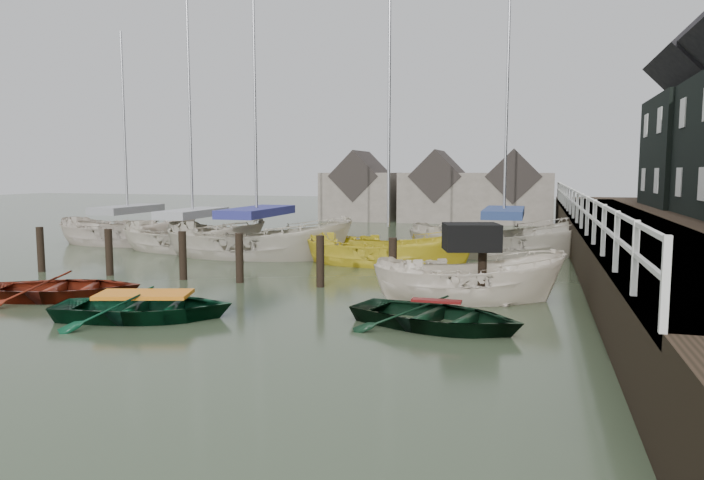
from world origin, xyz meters
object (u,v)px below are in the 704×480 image
(sailboat_b, at_px, (257,255))
(sailboat_d, at_px, (503,254))
(rowboat_red, at_px, (63,298))
(sailboat_a, at_px, (194,250))
(rowboat_green, at_px, (145,318))
(sailboat_e, at_px, (129,243))
(rowboat_dkgreen, at_px, (436,327))
(sailboat_c, at_px, (388,264))
(motorboat, at_px, (469,298))

(sailboat_b, distance_m, sailboat_d, 9.08)
(rowboat_red, bearing_deg, sailboat_a, -10.39)
(rowboat_green, relative_size, sailboat_d, 0.32)
(sailboat_e, bearing_deg, rowboat_dkgreen, -126.30)
(rowboat_red, bearing_deg, sailboat_d, -62.75)
(sailboat_a, bearing_deg, rowboat_dkgreen, -122.85)
(sailboat_a, bearing_deg, rowboat_red, -162.29)
(sailboat_c, bearing_deg, rowboat_green, 162.30)
(sailboat_e, bearing_deg, sailboat_c, -102.63)
(sailboat_b, bearing_deg, sailboat_e, 71.49)
(rowboat_dkgreen, height_order, sailboat_a, sailboat_a)
(rowboat_red, distance_m, sailboat_e, 11.64)
(rowboat_red, height_order, rowboat_dkgreen, rowboat_red)
(motorboat, bearing_deg, rowboat_dkgreen, 156.01)
(motorboat, height_order, sailboat_b, sailboat_b)
(motorboat, xyz_separation_m, sailboat_b, (-8.24, 5.75, -0.03))
(rowboat_dkgreen, bearing_deg, rowboat_green, 115.41)
(rowboat_dkgreen, height_order, motorboat, motorboat)
(rowboat_green, bearing_deg, motorboat, -76.65)
(sailboat_b, bearing_deg, rowboat_red, 167.91)
(rowboat_red, distance_m, sailboat_c, 10.09)
(rowboat_green, bearing_deg, rowboat_red, 51.85)
(rowboat_green, height_order, sailboat_e, sailboat_e)
(rowboat_dkgreen, relative_size, sailboat_c, 0.34)
(sailboat_a, relative_size, sailboat_c, 1.13)
(rowboat_dkgreen, relative_size, sailboat_b, 0.32)
(rowboat_dkgreen, distance_m, motorboat, 2.79)
(motorboat, xyz_separation_m, sailboat_d, (0.37, 8.62, -0.02))
(sailboat_b, xyz_separation_m, sailboat_d, (8.61, 2.87, 0.00))
(sailboat_d, bearing_deg, sailboat_e, 78.62)
(sailboat_d, distance_m, sailboat_e, 15.56)
(sailboat_e, bearing_deg, sailboat_a, -109.20)
(rowboat_green, xyz_separation_m, motorboat, (6.47, 3.75, 0.09))
(motorboat, distance_m, sailboat_e, 17.03)
(rowboat_dkgreen, bearing_deg, sailboat_d, 12.34)
(rowboat_red, relative_size, sailboat_b, 0.34)
(rowboat_dkgreen, distance_m, sailboat_c, 8.52)
(sailboat_c, bearing_deg, sailboat_b, 86.57)
(sailboat_a, height_order, sailboat_e, sailboat_a)
(rowboat_dkgreen, relative_size, motorboat, 0.72)
(rowboat_dkgreen, xyz_separation_m, sailboat_d, (0.75, 11.38, 0.06))
(rowboat_dkgreen, xyz_separation_m, sailboat_b, (-7.86, 8.51, 0.06))
(rowboat_dkgreen, bearing_deg, rowboat_red, 104.55)
(rowboat_dkgreen, relative_size, sailboat_d, 0.30)
(rowboat_red, xyz_separation_m, sailboat_d, (10.03, 11.12, 0.06))
(sailboat_a, distance_m, sailboat_c, 8.16)
(motorboat, relative_size, sailboat_c, 0.47)
(rowboat_red, xyz_separation_m, motorboat, (9.66, 2.51, 0.09))
(sailboat_b, height_order, sailboat_e, sailboat_b)
(motorboat, relative_size, sailboat_d, 0.42)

